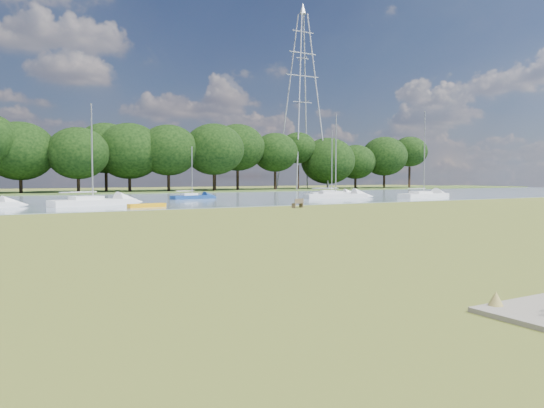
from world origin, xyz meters
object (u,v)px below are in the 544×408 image
kayak (147,205)px  sailboat_1 (335,194)px  riverbank_bench (298,203)px  sailboat_3 (423,194)px  sailboat_9 (331,192)px  sailboat_7 (192,196)px  pylon (303,75)px  sailboat_2 (92,200)px

kayak → sailboat_1: bearing=6.6°
riverbank_bench → kayak: 13.07m
sailboat_3 → sailboat_9: 12.62m
sailboat_7 → kayak: bearing=-132.6°
riverbank_bench → kayak: bearing=128.4°
sailboat_1 → pylon: bearing=76.2°
riverbank_bench → sailboat_1: 19.52m
riverbank_bench → sailboat_7: sailboat_7 is taller
sailboat_3 → sailboat_9: (-6.14, 11.03, -0.03)m
riverbank_bench → sailboat_1: size_ratio=0.13×
sailboat_1 → sailboat_7: bearing=170.5°
sailboat_1 → riverbank_bench: bearing=-121.9°
sailboat_1 → sailboat_3: 11.52m
pylon → sailboat_7: (-35.94, -30.69, -22.49)m
sailboat_9 → sailboat_7: bearing=-162.3°
sailboat_7 → sailboat_1: bearing=-31.8°
pylon → sailboat_3: bearing=-102.6°
sailboat_2 → sailboat_3: 39.86m
sailboat_2 → sailboat_1: bearing=-10.0°
riverbank_bench → kayak: size_ratio=0.41×
sailboat_2 → sailboat_9: size_ratio=1.03×
sailboat_7 → sailboat_9: (20.46, 0.05, 0.08)m
riverbank_bench → sailboat_3: sailboat_3 is taller
sailboat_1 → sailboat_3: (10.81, -3.99, -0.02)m
sailboat_9 → riverbank_bench: bearing=-114.9°
sailboat_2 → sailboat_3: bearing=-16.8°
riverbank_bench → pylon: size_ratio=0.04×
riverbank_bench → sailboat_2: (-14.88, 11.59, 0.17)m
pylon → sailboat_1: size_ratio=3.62×
kayak → pylon: (45.60, 44.66, 22.72)m
sailboat_3 → sailboat_9: size_ratio=1.20×
sailboat_2 → sailboat_7: 15.91m
pylon → sailboat_1: (-20.15, -37.68, -22.37)m
riverbank_bench → sailboat_3: bearing=-0.9°
pylon → sailboat_7: pylon is taller
kayak → pylon: size_ratio=0.09×
kayak → sailboat_1: 26.39m
kayak → sailboat_3: bearing=-4.0°
kayak → sailboat_3: size_ratio=0.31×
sailboat_3 → sailboat_7: 28.78m
sailboat_9 → sailboat_2: bearing=-147.5°
kayak → sailboat_3: 36.39m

